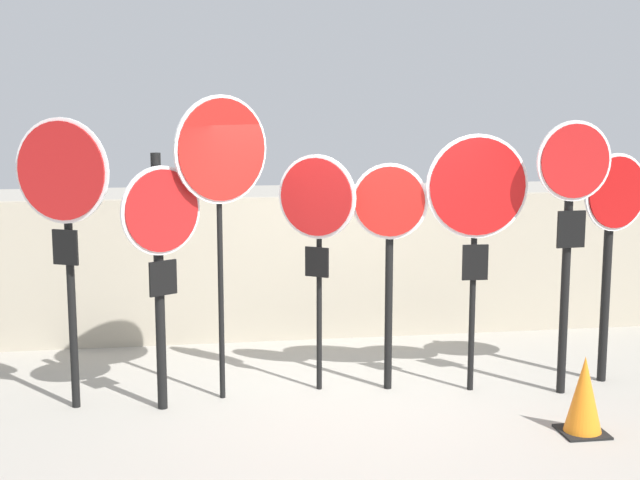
# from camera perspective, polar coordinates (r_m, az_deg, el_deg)

# --- Properties ---
(ground_plane) EXTENTS (40.00, 40.00, 0.00)m
(ground_plane) POSITION_cam_1_polar(r_m,az_deg,el_deg) (8.35, 2.20, -10.03)
(ground_plane) COLOR gray
(fence_back) EXTENTS (8.11, 0.12, 1.64)m
(fence_back) POSITION_cam_1_polar(r_m,az_deg,el_deg) (10.13, 0.02, -1.81)
(fence_back) COLOR #A89E89
(fence_back) RESTS_ON ground
(stop_sign_0) EXTENTS (0.83, 0.42, 2.57)m
(stop_sign_0) POSITION_cam_1_polar(r_m,az_deg,el_deg) (7.94, -16.09, 2.55)
(stop_sign_0) COLOR black
(stop_sign_0) RESTS_ON ground
(stop_sign_1) EXTENTS (0.66, 0.43, 2.27)m
(stop_sign_1) POSITION_cam_1_polar(r_m,az_deg,el_deg) (7.78, -10.16, -0.07)
(stop_sign_1) COLOR black
(stop_sign_1) RESTS_ON ground
(stop_sign_2) EXTENTS (0.83, 0.51, 2.76)m
(stop_sign_2) POSITION_cam_1_polar(r_m,az_deg,el_deg) (7.91, -6.32, 4.80)
(stop_sign_2) COLOR black
(stop_sign_2) RESTS_ON ground
(stop_sign_3) EXTENTS (0.66, 0.45, 2.23)m
(stop_sign_3) POSITION_cam_1_polar(r_m,az_deg,el_deg) (8.15, -0.20, 1.69)
(stop_sign_3) COLOR black
(stop_sign_3) RESTS_ON ground
(stop_sign_4) EXTENTS (0.68, 0.21, 2.15)m
(stop_sign_4) POSITION_cam_1_polar(r_m,az_deg,el_deg) (8.21, 4.47, 0.64)
(stop_sign_4) COLOR black
(stop_sign_4) RESTS_ON ground
(stop_sign_5) EXTENTS (0.95, 0.12, 2.41)m
(stop_sign_5) POSITION_cam_1_polar(r_m,az_deg,el_deg) (8.23, 10.01, 2.40)
(stop_sign_5) COLOR black
(stop_sign_5) RESTS_ON ground
(stop_sign_6) EXTENTS (0.72, 0.16, 2.54)m
(stop_sign_6) POSITION_cam_1_polar(r_m,az_deg,el_deg) (8.35, 15.78, 2.19)
(stop_sign_6) COLOR black
(stop_sign_6) RESTS_ON ground
(stop_sign_7) EXTENTS (0.71, 0.23, 2.22)m
(stop_sign_7) POSITION_cam_1_polar(r_m,az_deg,el_deg) (8.87, 18.22, 0.96)
(stop_sign_7) COLOR black
(stop_sign_7) RESTS_ON ground
(traffic_cone_0) EXTENTS (0.37, 0.37, 0.66)m
(traffic_cone_0) POSITION_cam_1_polar(r_m,az_deg,el_deg) (7.71, 16.54, -9.52)
(traffic_cone_0) COLOR black
(traffic_cone_0) RESTS_ON ground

